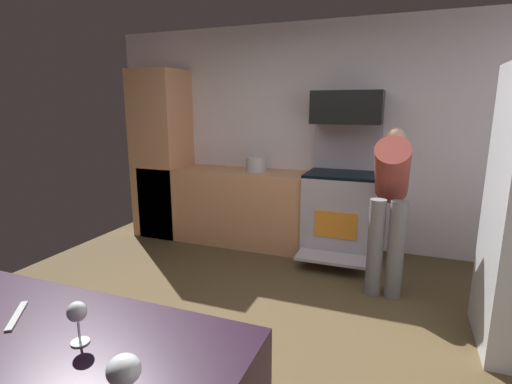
# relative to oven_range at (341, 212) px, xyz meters

# --- Properties ---
(ground_plane) EXTENTS (5.20, 4.80, 0.02)m
(ground_plane) POSITION_rel_oven_range_xyz_m (-0.42, -1.97, -0.52)
(ground_plane) COLOR brown
(wall_back) EXTENTS (5.20, 0.12, 2.60)m
(wall_back) POSITION_rel_oven_range_xyz_m (-0.42, 0.37, 0.79)
(wall_back) COLOR silver
(wall_back) RESTS_ON ground
(lower_cabinet_run) EXTENTS (2.40, 0.60, 0.90)m
(lower_cabinet_run) POSITION_rel_oven_range_xyz_m (-1.32, 0.01, -0.06)
(lower_cabinet_run) COLOR tan
(lower_cabinet_run) RESTS_ON ground
(cabinet_column) EXTENTS (0.60, 0.60, 2.10)m
(cabinet_column) POSITION_rel_oven_range_xyz_m (-2.32, 0.01, 0.54)
(cabinet_column) COLOR tan
(cabinet_column) RESTS_ON ground
(oven_range) EXTENTS (0.76, 0.95, 1.47)m
(oven_range) POSITION_rel_oven_range_xyz_m (0.00, 0.00, 0.00)
(oven_range) COLOR #B5B0BB
(oven_range) RESTS_ON ground
(microwave) EXTENTS (0.74, 0.38, 0.35)m
(microwave) POSITION_rel_oven_range_xyz_m (-0.00, 0.09, 1.14)
(microwave) COLOR black
(microwave) RESTS_ON oven_range
(person_cook) EXTENTS (0.31, 0.71, 1.47)m
(person_cook) POSITION_rel_oven_range_xyz_m (0.52, -0.66, 0.38)
(person_cook) COLOR slate
(person_cook) RESTS_ON ground
(wine_glass_near) EXTENTS (0.08, 0.08, 0.17)m
(wine_glass_near) POSITION_rel_oven_range_xyz_m (0.01, -3.57, 0.52)
(wine_glass_near) COLOR silver
(wine_glass_near) RESTS_ON counter_island
(wine_glass_far) EXTENTS (0.06, 0.06, 0.15)m
(wine_glass_far) POSITION_rel_oven_range_xyz_m (-0.34, -3.37, 0.50)
(wine_glass_far) COLOR silver
(wine_glass_far) RESTS_ON counter_island
(knife_paring) EXTENTS (0.15, 0.18, 0.01)m
(knife_paring) POSITION_rel_oven_range_xyz_m (-0.68, -3.33, 0.40)
(knife_paring) COLOR #B7BABF
(knife_paring) RESTS_ON counter_island
(stock_pot) EXTENTS (0.25, 0.25, 0.17)m
(stock_pot) POSITION_rel_oven_range_xyz_m (-1.01, 0.01, 0.48)
(stock_pot) COLOR silver
(stock_pot) RESTS_ON lower_cabinet_run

